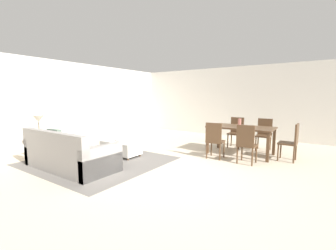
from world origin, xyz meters
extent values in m
plane|color=beige|center=(0.00, 0.00, 0.00)|extent=(10.80, 10.80, 0.00)
cube|color=silver|center=(0.00, 5.00, 1.35)|extent=(9.00, 0.12, 2.70)
cube|color=silver|center=(-4.50, 0.50, 1.35)|extent=(0.12, 11.00, 2.70)
cube|color=slate|center=(-1.86, -0.35, 0.00)|extent=(3.00, 2.80, 0.01)
cube|color=gray|center=(-1.93, -1.02, 0.21)|extent=(2.17, 0.97, 0.42)
cube|color=gray|center=(-1.93, -1.43, 0.64)|extent=(2.17, 0.16, 0.44)
cube|color=gray|center=(-2.94, -1.02, 0.31)|extent=(0.14, 0.97, 0.62)
cube|color=gray|center=(-0.91, -1.02, 0.31)|extent=(0.14, 0.97, 0.62)
cube|color=slate|center=(-2.35, -1.14, 0.63)|extent=(0.42, 0.12, 0.42)
cube|color=beige|center=(-1.50, -1.16, 0.61)|extent=(0.38, 0.15, 0.38)
cube|color=silver|center=(-1.79, 0.32, 0.22)|extent=(1.04, 0.55, 0.33)
cylinder|color=#513823|center=(-2.26, 0.55, 0.03)|extent=(0.05, 0.05, 0.06)
cylinder|color=#513823|center=(-1.32, 0.55, 0.03)|extent=(0.05, 0.05, 0.06)
cylinder|color=#513823|center=(-2.26, 0.10, 0.03)|extent=(0.05, 0.05, 0.06)
cylinder|color=#513823|center=(-1.32, 0.10, 0.03)|extent=(0.05, 0.05, 0.06)
cube|color=olive|center=(-3.31, -1.00, 0.56)|extent=(0.40, 0.40, 0.03)
cylinder|color=olive|center=(-3.48, -0.83, 0.27)|extent=(0.04, 0.04, 0.54)
cylinder|color=olive|center=(-3.14, -0.83, 0.27)|extent=(0.04, 0.04, 0.54)
cylinder|color=olive|center=(-3.48, -1.17, 0.27)|extent=(0.04, 0.04, 0.54)
cylinder|color=olive|center=(-3.14, -1.17, 0.27)|extent=(0.04, 0.04, 0.54)
cylinder|color=brown|center=(-3.31, -1.00, 0.59)|extent=(0.16, 0.16, 0.02)
cylinder|color=brown|center=(-3.31, -1.00, 0.76)|extent=(0.02, 0.02, 0.32)
cone|color=beige|center=(-3.31, -1.00, 1.01)|extent=(0.26, 0.26, 0.18)
cube|color=#513823|center=(0.78, 2.27, 0.74)|extent=(1.67, 0.93, 0.04)
cube|color=#513823|center=(0.00, 2.68, 0.36)|extent=(0.07, 0.07, 0.72)
cube|color=#513823|center=(1.56, 2.68, 0.36)|extent=(0.07, 0.07, 0.72)
cube|color=#513823|center=(0.00, 1.86, 0.36)|extent=(0.07, 0.07, 0.72)
cube|color=#513823|center=(1.56, 1.86, 0.36)|extent=(0.07, 0.07, 0.72)
cube|color=#513823|center=(0.38, 1.52, 0.43)|extent=(0.43, 0.43, 0.04)
cube|color=#513823|center=(0.39, 1.34, 0.69)|extent=(0.40, 0.07, 0.47)
cylinder|color=#513823|center=(0.20, 1.68, 0.21)|extent=(0.04, 0.04, 0.41)
cylinder|color=#513823|center=(0.54, 1.70, 0.21)|extent=(0.04, 0.04, 0.41)
cylinder|color=#513823|center=(0.22, 1.34, 0.21)|extent=(0.04, 0.04, 0.41)
cylinder|color=#513823|center=(0.56, 1.36, 0.21)|extent=(0.04, 0.04, 0.41)
cube|color=#513823|center=(1.17, 1.51, 0.43)|extent=(0.41, 0.41, 0.04)
cube|color=#513823|center=(1.16, 1.33, 0.69)|extent=(0.40, 0.05, 0.47)
cylinder|color=#513823|center=(1.00, 1.68, 0.21)|extent=(0.04, 0.04, 0.41)
cylinder|color=#513823|center=(1.34, 1.67, 0.21)|extent=(0.04, 0.04, 0.41)
cylinder|color=#513823|center=(0.99, 1.34, 0.21)|extent=(0.04, 0.04, 0.41)
cylinder|color=#513823|center=(1.33, 1.33, 0.21)|extent=(0.04, 0.04, 0.41)
cube|color=#513823|center=(0.40, 3.01, 0.43)|extent=(0.41, 0.41, 0.04)
cube|color=#513823|center=(0.40, 3.19, 0.69)|extent=(0.40, 0.05, 0.47)
cylinder|color=#513823|center=(0.57, 2.84, 0.21)|extent=(0.04, 0.04, 0.41)
cylinder|color=#513823|center=(0.23, 2.83, 0.21)|extent=(0.04, 0.04, 0.41)
cylinder|color=#513823|center=(0.57, 3.18, 0.21)|extent=(0.04, 0.04, 0.41)
cylinder|color=#513823|center=(0.23, 3.17, 0.21)|extent=(0.04, 0.04, 0.41)
cube|color=#513823|center=(1.21, 3.06, 0.43)|extent=(0.42, 0.42, 0.04)
cube|color=#513823|center=(1.20, 3.24, 0.69)|extent=(0.40, 0.06, 0.47)
cylinder|color=#513823|center=(1.39, 2.89, 0.21)|extent=(0.04, 0.04, 0.41)
cylinder|color=#513823|center=(1.05, 2.88, 0.21)|extent=(0.04, 0.04, 0.41)
cylinder|color=#513823|center=(1.37, 3.23, 0.21)|extent=(0.04, 0.04, 0.41)
cylinder|color=#513823|center=(1.03, 3.22, 0.21)|extent=(0.04, 0.04, 0.41)
cube|color=#513823|center=(1.92, 2.28, 0.43)|extent=(0.41, 0.41, 0.04)
cube|color=#513823|center=(2.10, 2.28, 0.69)|extent=(0.05, 0.40, 0.47)
cylinder|color=#513823|center=(1.75, 2.12, 0.21)|extent=(0.04, 0.04, 0.41)
cylinder|color=#513823|center=(1.76, 2.46, 0.21)|extent=(0.04, 0.04, 0.41)
cylinder|color=#513823|center=(2.08, 2.11, 0.21)|extent=(0.04, 0.04, 0.41)
cylinder|color=#513823|center=(2.10, 2.45, 0.21)|extent=(0.04, 0.04, 0.41)
cylinder|color=#B26659|center=(0.74, 2.25, 0.87)|extent=(0.09, 0.09, 0.21)
cube|color=silver|center=(-1.80, 0.32, 0.41)|extent=(0.30, 0.25, 0.03)
camera|label=1|loc=(2.57, -3.85, 1.56)|focal=24.32mm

